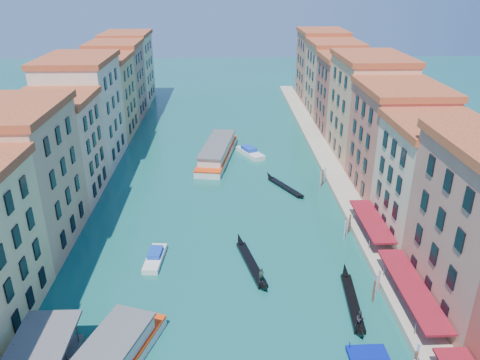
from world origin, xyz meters
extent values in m
cube|color=tan|center=(-26.00, 39.50, 9.50)|extent=(12.00, 17.00, 19.00)
cube|color=#9B3321|center=(-26.00, 39.50, 19.50)|extent=(12.80, 17.40, 1.00)
cube|color=#DAAD8C|center=(-26.00, 55.00, 8.25)|extent=(12.00, 14.00, 16.50)
cube|color=#9B3321|center=(-26.00, 55.00, 17.00)|extent=(12.80, 14.40, 1.00)
cube|color=beige|center=(-26.00, 71.00, 10.00)|extent=(12.00, 18.00, 20.00)
cube|color=#9B3321|center=(-26.00, 71.00, 20.50)|extent=(12.80, 18.40, 1.00)
cube|color=tan|center=(-26.00, 88.00, 8.75)|extent=(12.00, 16.00, 17.50)
cube|color=#9B3321|center=(-26.00, 88.00, 18.00)|extent=(12.80, 16.40, 1.00)
cube|color=#9D6C58|center=(-26.00, 103.50, 9.25)|extent=(12.00, 15.00, 18.50)
cube|color=#9B3321|center=(-26.00, 103.50, 19.00)|extent=(12.80, 15.40, 1.00)
cube|color=#D2B68B|center=(-26.00, 119.50, 9.50)|extent=(12.00, 17.00, 19.00)
cube|color=#9B3321|center=(-26.00, 119.50, 19.50)|extent=(12.80, 17.40, 1.00)
cube|color=beige|center=(30.00, 39.00, 8.25)|extent=(12.00, 14.00, 16.50)
cube|color=#9B3321|center=(30.00, 39.00, 17.00)|extent=(12.80, 14.40, 1.00)
cube|color=#C2624F|center=(30.00, 54.00, 9.00)|extent=(12.00, 16.00, 18.00)
cube|color=#9B3321|center=(30.00, 54.00, 18.50)|extent=(12.80, 16.40, 1.00)
cube|color=tan|center=(30.00, 71.00, 10.00)|extent=(12.00, 18.00, 20.00)
cube|color=#9B3321|center=(30.00, 71.00, 20.50)|extent=(12.80, 18.40, 1.00)
cube|color=#A75345|center=(30.00, 87.50, 8.75)|extent=(12.00, 15.00, 17.50)
cube|color=#9B3321|center=(30.00, 87.50, 18.00)|extent=(12.80, 15.40, 1.00)
cube|color=tan|center=(30.00, 103.00, 9.25)|extent=(12.00, 16.00, 18.50)
cube|color=#9B3321|center=(30.00, 103.00, 19.00)|extent=(12.80, 16.40, 1.00)
cube|color=#B06D52|center=(30.00, 119.50, 9.75)|extent=(12.00, 17.00, 19.50)
cube|color=#9B3321|center=(30.00, 119.50, 20.00)|extent=(12.80, 17.40, 1.00)
cube|color=#A69E86|center=(22.00, 65.00, 0.50)|extent=(4.00, 140.00, 1.00)
cube|color=maroon|center=(22.20, 23.50, 3.00)|extent=(3.20, 15.30, 0.25)
cylinder|color=#575759|center=(20.80, 18.40, 1.50)|extent=(0.12, 0.12, 3.00)
cylinder|color=#575759|center=(20.80, 28.60, 1.50)|extent=(0.12, 0.12, 3.00)
cube|color=maroon|center=(22.20, 39.00, 3.00)|extent=(3.20, 12.60, 0.25)
cylinder|color=#575759|center=(20.80, 34.80, 1.50)|extent=(0.12, 0.12, 3.00)
cylinder|color=#575759|center=(20.80, 43.20, 1.50)|extent=(0.12, 0.12, 3.00)
cylinder|color=#562E1D|center=(19.70, 15.00, 1.30)|extent=(0.24, 0.24, 3.20)
cylinder|color=#562E1D|center=(18.50, 25.00, 1.30)|extent=(0.24, 0.24, 3.20)
cylinder|color=#562E1D|center=(19.10, 26.00, 1.30)|extent=(0.24, 0.24, 3.20)
cylinder|color=#562E1D|center=(19.70, 27.00, 1.30)|extent=(0.24, 0.24, 3.20)
cylinder|color=#562E1D|center=(18.50, 39.00, 1.30)|extent=(0.24, 0.24, 3.20)
cylinder|color=#562E1D|center=(19.10, 40.00, 1.30)|extent=(0.24, 0.24, 3.20)
cylinder|color=#562E1D|center=(19.70, 41.00, 1.30)|extent=(0.24, 0.24, 3.20)
cylinder|color=#562E1D|center=(18.50, 57.00, 1.30)|extent=(0.24, 0.24, 3.20)
cylinder|color=#562E1D|center=(19.10, 58.00, 1.30)|extent=(0.24, 0.24, 3.20)
cylinder|color=#562E1D|center=(19.70, 59.00, 1.30)|extent=(0.24, 0.24, 3.20)
cylinder|color=#562E1D|center=(-18.50, 16.00, 1.30)|extent=(0.24, 0.24, 3.20)
cube|color=silver|center=(-0.04, 72.09, 0.67)|extent=(8.69, 22.72, 1.33)
cube|color=silver|center=(-0.04, 72.09, 2.11)|extent=(7.39, 18.26, 1.78)
cube|color=#575759|center=(-0.04, 72.09, 3.16)|extent=(7.81, 18.86, 0.28)
cube|color=#EB3E0D|center=(-0.04, 72.09, 1.28)|extent=(8.74, 22.73, 0.28)
cube|color=black|center=(4.74, 32.77, 0.25)|extent=(3.62, 10.30, 0.51)
cone|color=black|center=(3.41, 38.33, 0.69)|extent=(1.54, 2.47, 1.92)
cone|color=black|center=(6.07, 27.22, 0.57)|extent=(1.44, 2.09, 1.69)
imported|color=#203027|center=(5.75, 28.55, 1.44)|extent=(0.81, 0.63, 1.97)
cube|color=black|center=(16.00, 24.64, 0.25)|extent=(2.15, 10.29, 0.51)
cone|color=black|center=(16.50, 30.30, 0.68)|extent=(1.22, 2.36, 1.91)
cone|color=black|center=(15.50, 18.99, 0.57)|extent=(1.19, 1.97, 1.68)
imported|color=#26232A|center=(15.62, 20.34, 1.43)|extent=(1.01, 0.82, 1.96)
cube|color=black|center=(12.13, 56.68, 0.22)|extent=(5.39, 8.60, 0.46)
cone|color=black|center=(9.69, 61.15, 0.61)|extent=(1.79, 2.24, 1.71)
cone|color=black|center=(14.58, 52.20, 0.51)|extent=(1.62, 1.93, 1.51)
cube|color=silver|center=(-8.00, 34.32, 0.37)|extent=(2.55, 6.64, 0.74)
cube|color=#1640B3|center=(-7.96, 34.78, 1.02)|extent=(1.89, 2.91, 0.65)
cube|color=silver|center=(6.87, 73.57, 0.46)|extent=(5.93, 8.30, 0.92)
cube|color=#1640B3|center=(6.61, 74.08, 1.26)|extent=(3.42, 4.01, 0.80)
camera|label=1|loc=(1.50, -18.62, 35.03)|focal=35.00mm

